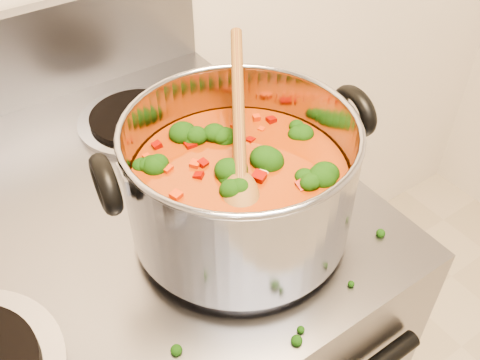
# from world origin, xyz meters

# --- Properties ---
(stockpot) EXTENTS (0.34, 0.28, 0.17)m
(stockpot) POSITION_xyz_m (0.18, 1.02, 1.01)
(stockpot) COLOR #9A9BA2
(stockpot) RESTS_ON electric_range
(wooden_spoon) EXTENTS (0.17, 0.24, 0.12)m
(wooden_spoon) POSITION_xyz_m (0.19, 1.03, 1.05)
(wooden_spoon) COLOR brown
(wooden_spoon) RESTS_ON stockpot
(cooktop_crumbs) EXTENTS (0.30, 0.40, 0.01)m
(cooktop_crumbs) POSITION_xyz_m (0.11, 1.00, 0.92)
(cooktop_crumbs) COLOR black
(cooktop_crumbs) RESTS_ON electric_range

